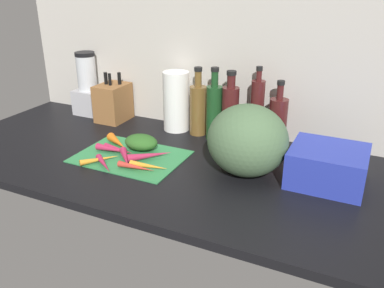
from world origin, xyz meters
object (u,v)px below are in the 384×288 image
at_px(carrot_0, 100,159).
at_px(bottle_4, 278,122).
at_px(carrot_6, 104,164).
at_px(bottle_2, 230,113).
at_px(blender_appliance, 88,88).
at_px(bottle_3, 257,110).
at_px(dish_rack, 328,166).
at_px(cutting_board, 131,156).
at_px(carrot_5, 150,155).
at_px(bottle_0, 198,108).
at_px(carrot_2, 117,142).
at_px(carrot_4, 119,149).
at_px(knife_block, 113,102).
at_px(bottle_1, 214,111).
at_px(carrot_7, 149,166).
at_px(carrot_3, 114,150).
at_px(winter_squash, 247,140).
at_px(carrot_1, 125,158).
at_px(carrot_8, 136,167).
at_px(paper_towel_roll, 176,101).

height_order(carrot_0, bottle_4, bottle_4).
height_order(carrot_6, bottle_2, bottle_2).
relative_size(carrot_0, blender_appliance, 0.48).
bearing_deg(bottle_3, carrot_6, -130.21).
height_order(blender_appliance, dish_rack, blender_appliance).
bearing_deg(bottle_3, cutting_board, -136.67).
height_order(carrot_5, bottle_0, bottle_0).
relative_size(carrot_2, dish_rack, 0.55).
bearing_deg(dish_rack, carrot_4, -172.04).
height_order(cutting_board, knife_block, knife_block).
bearing_deg(bottle_1, knife_block, 179.03).
bearing_deg(blender_appliance, carrot_4, -40.02).
xyz_separation_m(cutting_board, bottle_2, (0.28, 0.31, 0.12)).
relative_size(carrot_0, bottle_3, 0.46).
bearing_deg(carrot_7, cutting_board, 150.45).
bearing_deg(carrot_3, carrot_7, -18.15).
bearing_deg(winter_squash, carrot_7, -157.33).
bearing_deg(bottle_2, carrot_1, -126.52).
height_order(bottle_1, bottle_4, bottle_1).
distance_m(carrot_4, carrot_6, 0.13).
xyz_separation_m(carrot_1, blender_appliance, (-0.48, 0.41, 0.11)).
height_order(carrot_0, carrot_3, carrot_3).
xyz_separation_m(cutting_board, carrot_8, (0.09, -0.10, 0.02)).
height_order(carrot_8, bottle_4, bottle_4).
xyz_separation_m(bottle_2, dish_rack, (0.42, -0.20, -0.06)).
height_order(carrot_1, carrot_2, carrot_2).
bearing_deg(carrot_6, carrot_8, 13.90).
xyz_separation_m(carrot_0, carrot_7, (0.19, 0.03, 0.00)).
relative_size(winter_squash, bottle_1, 0.92).
distance_m(carrot_1, carrot_6, 0.08).
bearing_deg(bottle_3, carrot_1, -131.60).
xyz_separation_m(winter_squash, paper_towel_roll, (-0.42, 0.28, 0.01)).
xyz_separation_m(carrot_6, bottle_1, (0.24, 0.44, 0.10)).
distance_m(carrot_2, carrot_3, 0.06).
bearing_deg(carrot_1, bottle_4, 39.96).
distance_m(winter_squash, dish_rack, 0.28).
xyz_separation_m(cutting_board, carrot_0, (-0.07, -0.10, 0.01)).
bearing_deg(bottle_4, carrot_4, -148.39).
relative_size(carrot_3, bottle_1, 0.52).
relative_size(carrot_1, blender_appliance, 0.47).
bearing_deg(bottle_0, carrot_4, -119.85).
distance_m(carrot_1, carrot_4, 0.09).
height_order(carrot_5, winter_squash, winter_squash).
bearing_deg(carrot_4, winter_squash, 6.43).
relative_size(carrot_1, carrot_8, 0.99).
xyz_separation_m(carrot_8, paper_towel_roll, (-0.07, 0.44, 0.11)).
bearing_deg(bottle_1, dish_rack, -22.07).
distance_m(bottle_1, bottle_3, 0.17).
distance_m(carrot_1, winter_squash, 0.45).
bearing_deg(carrot_4, carrot_6, -78.26).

